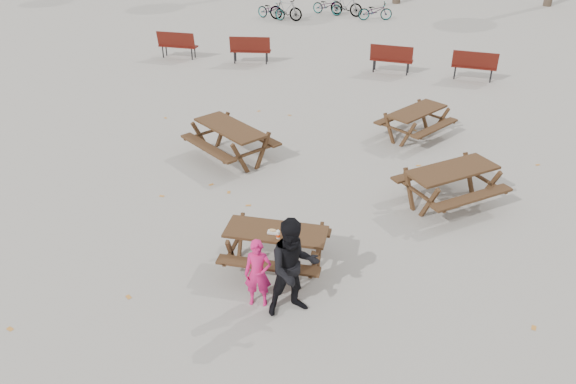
% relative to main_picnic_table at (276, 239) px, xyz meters
% --- Properties ---
extents(ground, '(80.00, 80.00, 0.00)m').
position_rel_main_picnic_table_xyz_m(ground, '(0.00, 0.00, -0.59)').
color(ground, gray).
rests_on(ground, ground).
extents(main_picnic_table, '(1.80, 1.45, 0.78)m').
position_rel_main_picnic_table_xyz_m(main_picnic_table, '(0.00, 0.00, 0.00)').
color(main_picnic_table, '#382314').
rests_on(main_picnic_table, ground).
extents(food_tray, '(0.18, 0.11, 0.03)m').
position_rel_main_picnic_table_xyz_m(food_tray, '(-0.04, -0.09, 0.21)').
color(food_tray, silver).
rests_on(food_tray, main_picnic_table).
extents(bread_roll, '(0.14, 0.06, 0.05)m').
position_rel_main_picnic_table_xyz_m(bread_roll, '(-0.04, -0.09, 0.25)').
color(bread_roll, tan).
rests_on(bread_roll, food_tray).
extents(soda_bottle, '(0.07, 0.07, 0.17)m').
position_rel_main_picnic_table_xyz_m(soda_bottle, '(0.09, -0.23, 0.26)').
color(soda_bottle, silver).
rests_on(soda_bottle, main_picnic_table).
extents(child, '(0.49, 0.35, 1.23)m').
position_rel_main_picnic_table_xyz_m(child, '(-0.05, -1.05, 0.03)').
color(child, '#D61A66').
rests_on(child, ground).
extents(adult, '(1.06, 0.99, 1.74)m').
position_rel_main_picnic_table_xyz_m(adult, '(0.55, -1.10, 0.28)').
color(adult, black).
rests_on(adult, ground).
extents(picnic_table_east, '(2.54, 2.48, 0.85)m').
position_rel_main_picnic_table_xyz_m(picnic_table_east, '(3.13, 2.95, -0.16)').
color(picnic_table_east, '#382314').
rests_on(picnic_table_east, ground).
extents(picnic_table_north, '(2.60, 2.53, 0.87)m').
position_rel_main_picnic_table_xyz_m(picnic_table_north, '(-2.12, 4.08, -0.15)').
color(picnic_table_north, '#382314').
rests_on(picnic_table_north, ground).
extents(picnic_table_far, '(2.23, 2.32, 0.78)m').
position_rel_main_picnic_table_xyz_m(picnic_table_far, '(2.34, 6.41, -0.20)').
color(picnic_table_far, '#382314').
rests_on(picnic_table_far, ground).
extents(park_bench_row, '(12.54, 0.96, 1.03)m').
position_rel_main_picnic_table_xyz_m(park_bench_row, '(-1.25, 12.01, -0.07)').
color(park_bench_row, '#5A1912').
rests_on(park_bench_row, ground).
extents(bicycle_row, '(6.71, 2.67, 1.03)m').
position_rel_main_picnic_table_xyz_m(bicycle_row, '(-2.44, 20.10, -0.12)').
color(bicycle_row, black).
rests_on(bicycle_row, ground).
extents(fallen_leaves, '(11.00, 11.00, 0.01)m').
position_rel_main_picnic_table_xyz_m(fallen_leaves, '(0.50, 2.50, -0.58)').
color(fallen_leaves, '#C77D2F').
rests_on(fallen_leaves, ground).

